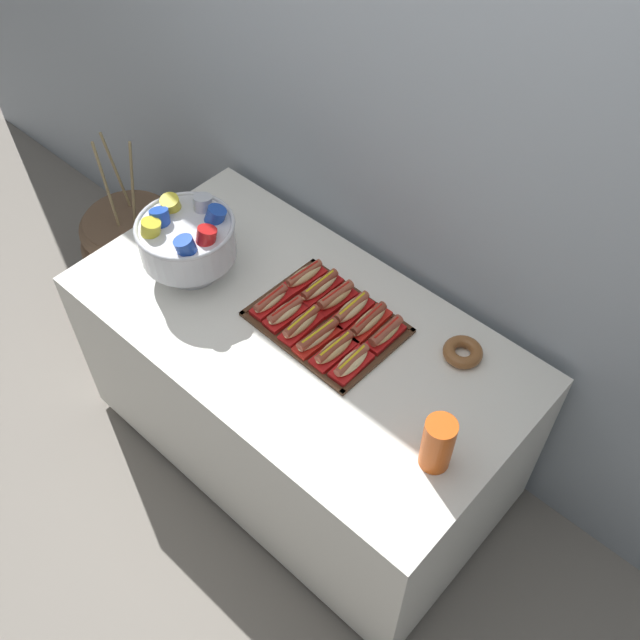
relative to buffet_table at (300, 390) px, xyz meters
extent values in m
plane|color=gray|center=(0.00, 0.00, -0.42)|extent=(10.00, 10.00, 0.00)
cube|color=#9EA8B2|center=(0.00, 0.51, 0.88)|extent=(6.00, 0.10, 2.60)
cube|color=white|center=(0.00, 0.00, 0.00)|extent=(1.60, 0.85, 0.75)
cylinder|color=black|center=(-0.69, -0.32, -0.40)|extent=(0.05, 0.05, 0.04)
cylinder|color=black|center=(0.69, -0.32, -0.40)|extent=(0.05, 0.05, 0.04)
cylinder|color=black|center=(-0.69, 0.32, -0.40)|extent=(0.05, 0.05, 0.04)
cylinder|color=black|center=(0.69, 0.32, -0.40)|extent=(0.05, 0.05, 0.04)
cylinder|color=brown|center=(-1.13, 0.10, -0.15)|extent=(0.39, 0.39, 0.53)
torus|color=brown|center=(-1.13, 0.10, -0.37)|extent=(0.50, 0.50, 0.08)
torus|color=brown|center=(-1.13, 0.10, -0.28)|extent=(0.53, 0.53, 0.08)
torus|color=brown|center=(-1.13, 0.10, -0.20)|extent=(0.52, 0.52, 0.08)
torus|color=brown|center=(-1.13, 0.10, -0.11)|extent=(0.49, 0.49, 0.08)
torus|color=brown|center=(-1.13, 0.10, -0.02)|extent=(0.46, 0.46, 0.08)
torus|color=brown|center=(-1.13, 0.10, 0.07)|extent=(0.44, 0.44, 0.08)
cylinder|color=#937F56|center=(-1.08, 0.13, 0.32)|extent=(0.05, 0.06, 0.41)
cylinder|color=#937F56|center=(-1.19, 0.14, 0.32)|extent=(0.01, 0.06, 0.41)
cylinder|color=#937F56|center=(-1.11, 0.04, 0.34)|extent=(0.04, 0.04, 0.46)
cube|color=#472B19|center=(0.06, 0.07, 0.38)|extent=(0.49, 0.37, 0.01)
cube|color=#472B19|center=(0.06, -0.10, 0.39)|extent=(0.48, 0.03, 0.01)
cube|color=#472B19|center=(0.07, 0.24, 0.39)|extent=(0.48, 0.03, 0.01)
cube|color=#472B19|center=(-0.17, 0.08, 0.39)|extent=(0.03, 0.36, 0.01)
cube|color=#472B19|center=(0.30, 0.07, 0.39)|extent=(0.03, 0.36, 0.01)
cube|color=red|center=(-0.13, 0.00, 0.39)|extent=(0.06, 0.16, 0.02)
ellipsoid|color=beige|center=(-0.13, 0.00, 0.41)|extent=(0.05, 0.14, 0.04)
cylinder|color=#9E4C38|center=(-0.13, 0.00, 0.42)|extent=(0.03, 0.14, 0.03)
cylinder|color=red|center=(-0.13, 0.00, 0.44)|extent=(0.01, 0.12, 0.01)
cube|color=red|center=(-0.05, -0.01, 0.39)|extent=(0.07, 0.16, 0.02)
ellipsoid|color=beige|center=(-0.05, -0.01, 0.42)|extent=(0.06, 0.15, 0.04)
cylinder|color=#9E4C38|center=(-0.05, -0.01, 0.43)|extent=(0.04, 0.14, 0.03)
cylinder|color=red|center=(-0.05, -0.01, 0.44)|extent=(0.02, 0.12, 0.01)
cube|color=red|center=(0.02, -0.01, 0.39)|extent=(0.06, 0.17, 0.02)
ellipsoid|color=#E0BC7F|center=(0.02, -0.01, 0.42)|extent=(0.05, 0.16, 0.04)
cylinder|color=brown|center=(0.02, -0.01, 0.43)|extent=(0.03, 0.15, 0.03)
cylinder|color=yellow|center=(0.02, -0.01, 0.44)|extent=(0.01, 0.13, 0.01)
cube|color=red|center=(0.10, -0.01, 0.39)|extent=(0.07, 0.18, 0.02)
ellipsoid|color=beige|center=(0.10, -0.01, 0.41)|extent=(0.06, 0.17, 0.04)
cylinder|color=brown|center=(0.10, -0.01, 0.42)|extent=(0.04, 0.16, 0.03)
cylinder|color=yellow|center=(0.10, -0.01, 0.44)|extent=(0.02, 0.14, 0.01)
cube|color=red|center=(0.17, -0.01, 0.39)|extent=(0.07, 0.17, 0.02)
ellipsoid|color=tan|center=(0.17, -0.01, 0.41)|extent=(0.06, 0.16, 0.04)
cylinder|color=brown|center=(0.17, -0.01, 0.43)|extent=(0.04, 0.15, 0.03)
cylinder|color=yellow|center=(0.17, -0.01, 0.44)|extent=(0.01, 0.13, 0.01)
cube|color=red|center=(0.25, -0.02, 0.39)|extent=(0.07, 0.16, 0.02)
ellipsoid|color=beige|center=(0.25, -0.02, 0.41)|extent=(0.06, 0.14, 0.04)
cylinder|color=#9E4C38|center=(0.25, -0.02, 0.43)|extent=(0.03, 0.14, 0.03)
cylinder|color=yellow|center=(0.25, -0.02, 0.44)|extent=(0.01, 0.12, 0.01)
cube|color=red|center=(-0.12, 0.16, 0.39)|extent=(0.08, 0.17, 0.02)
ellipsoid|color=#E0BC7F|center=(-0.12, 0.16, 0.42)|extent=(0.06, 0.16, 0.04)
cylinder|color=#A8563D|center=(-0.12, 0.16, 0.43)|extent=(0.04, 0.15, 0.03)
cylinder|color=red|center=(-0.12, 0.16, 0.44)|extent=(0.02, 0.13, 0.01)
cube|color=#B21414|center=(-0.05, 0.16, 0.39)|extent=(0.07, 0.18, 0.02)
ellipsoid|color=beige|center=(-0.05, 0.16, 0.41)|extent=(0.05, 0.17, 0.04)
cylinder|color=brown|center=(-0.05, 0.16, 0.42)|extent=(0.03, 0.16, 0.03)
cylinder|color=yellow|center=(-0.05, 0.16, 0.44)|extent=(0.01, 0.14, 0.01)
cube|color=#B21414|center=(0.03, 0.16, 0.39)|extent=(0.08, 0.16, 0.02)
ellipsoid|color=tan|center=(0.03, 0.16, 0.42)|extent=(0.06, 0.15, 0.04)
cylinder|color=#A8563D|center=(0.03, 0.16, 0.43)|extent=(0.04, 0.15, 0.03)
cylinder|color=red|center=(0.03, 0.16, 0.44)|extent=(0.02, 0.12, 0.01)
cube|color=#B21414|center=(0.10, 0.15, 0.39)|extent=(0.07, 0.17, 0.02)
ellipsoid|color=beige|center=(0.10, 0.15, 0.42)|extent=(0.05, 0.16, 0.04)
cylinder|color=#A8563D|center=(0.10, 0.15, 0.43)|extent=(0.03, 0.15, 0.03)
cylinder|color=yellow|center=(0.10, 0.15, 0.44)|extent=(0.01, 0.13, 0.01)
cube|color=red|center=(0.18, 0.15, 0.39)|extent=(0.07, 0.18, 0.02)
ellipsoid|color=#E0BC7F|center=(0.18, 0.15, 0.41)|extent=(0.06, 0.17, 0.04)
cylinder|color=brown|center=(0.18, 0.15, 0.43)|extent=(0.03, 0.16, 0.03)
cylinder|color=red|center=(0.18, 0.15, 0.44)|extent=(0.01, 0.13, 0.01)
cube|color=red|center=(0.25, 0.15, 0.39)|extent=(0.06, 0.15, 0.02)
ellipsoid|color=tan|center=(0.25, 0.15, 0.41)|extent=(0.05, 0.14, 0.04)
cylinder|color=#9E4C38|center=(0.25, 0.15, 0.43)|extent=(0.03, 0.14, 0.03)
cylinder|color=red|center=(0.25, 0.15, 0.44)|extent=(0.01, 0.12, 0.01)
cylinder|color=silver|center=(-0.46, -0.07, 0.39)|extent=(0.19, 0.19, 0.02)
cone|color=silver|center=(-0.46, -0.07, 0.43)|extent=(0.07, 0.07, 0.07)
cylinder|color=silver|center=(-0.46, -0.07, 0.53)|extent=(0.33, 0.33, 0.13)
torus|color=silver|center=(-0.46, -0.07, 0.60)|extent=(0.34, 0.34, 0.02)
cylinder|color=red|center=(-0.35, -0.07, 0.58)|extent=(0.10, 0.12, 0.14)
cylinder|color=#1E47B2|center=(-0.41, 0.02, 0.58)|extent=(0.11, 0.12, 0.14)
cylinder|color=#B7BCC6|center=(-0.47, 0.03, 0.58)|extent=(0.08, 0.09, 0.13)
cylinder|color=yellow|center=(-0.56, -0.03, 0.58)|extent=(0.11, 0.11, 0.14)
cylinder|color=#1E47B2|center=(-0.52, -0.11, 0.58)|extent=(0.11, 0.10, 0.14)
cylinder|color=yellow|center=(-0.51, -0.17, 0.58)|extent=(0.10, 0.10, 0.14)
cylinder|color=#1E47B2|center=(-0.36, -0.14, 0.58)|extent=(0.11, 0.10, 0.13)
cylinder|color=#EA5B19|center=(0.64, -0.11, 0.43)|extent=(0.09, 0.09, 0.10)
cylinder|color=#EA5B19|center=(0.64, -0.11, 0.45)|extent=(0.09, 0.09, 0.10)
cylinder|color=#EA5B19|center=(0.64, -0.11, 0.47)|extent=(0.09, 0.09, 0.10)
cylinder|color=#EA5B19|center=(0.64, -0.11, 0.48)|extent=(0.09, 0.09, 0.10)
cylinder|color=#EA5B19|center=(0.64, -0.11, 0.50)|extent=(0.09, 0.09, 0.10)
cylinder|color=#EA5B19|center=(0.64, -0.11, 0.52)|extent=(0.09, 0.09, 0.10)
torus|color=brown|center=(0.48, 0.27, 0.40)|extent=(0.13, 0.13, 0.04)
camera|label=1|loc=(1.11, -1.11, 2.26)|focal=41.02mm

